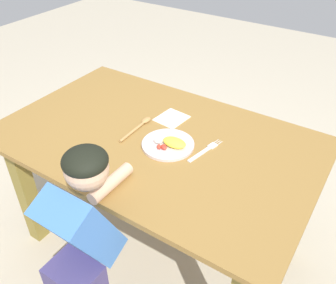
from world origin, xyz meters
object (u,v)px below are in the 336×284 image
at_px(fork, 205,151).
at_px(person, 83,260).
at_px(spoon, 140,125).
at_px(plate, 169,144).

xyz_separation_m(fork, person, (-0.19, -0.59, -0.22)).
distance_m(fork, person, 0.66).
xyz_separation_m(fork, spoon, (-0.35, 0.00, 0.01)).
bearing_deg(spoon, person, -165.82).
relative_size(plate, person, 0.24).
distance_m(plate, spoon, 0.21).
distance_m(plate, fork, 0.16).
bearing_deg(fork, person, 174.07).
xyz_separation_m(spoon, person, (0.16, -0.60, -0.23)).
bearing_deg(plate, fork, 19.39).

